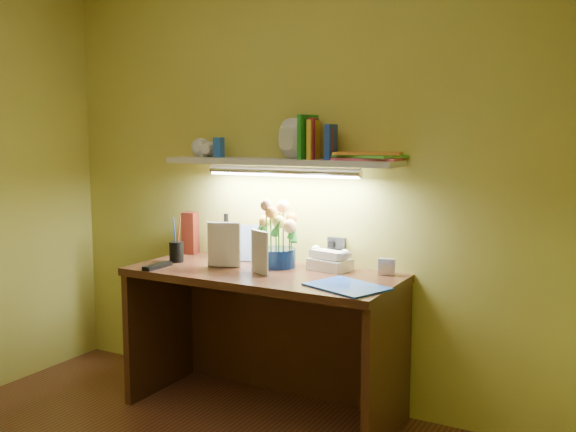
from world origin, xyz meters
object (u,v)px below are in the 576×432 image
(flower_bouquet, at_px, (277,235))
(whisky_bottle, at_px, (226,235))
(desk_clock, at_px, (387,267))
(telephone, at_px, (330,259))
(desk, at_px, (263,342))

(flower_bouquet, relative_size, whisky_bottle, 1.40)
(flower_bouquet, xyz_separation_m, desk_clock, (0.57, 0.09, -0.13))
(telephone, bearing_deg, flower_bouquet, -155.37)
(desk, distance_m, flower_bouquet, 0.56)
(telephone, bearing_deg, desk, -134.16)
(flower_bouquet, height_order, desk_clock, flower_bouquet)
(flower_bouquet, xyz_separation_m, whisky_bottle, (-0.40, 0.12, -0.05))
(telephone, distance_m, desk_clock, 0.30)
(flower_bouquet, height_order, whisky_bottle, flower_bouquet)
(flower_bouquet, bearing_deg, telephone, 12.28)
(desk_clock, bearing_deg, desk, -173.17)
(desk_clock, relative_size, whisky_bottle, 0.34)
(flower_bouquet, bearing_deg, desk, -94.73)
(desk_clock, xyz_separation_m, whisky_bottle, (-0.98, 0.03, 0.08))
(flower_bouquet, bearing_deg, desk_clock, 9.12)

